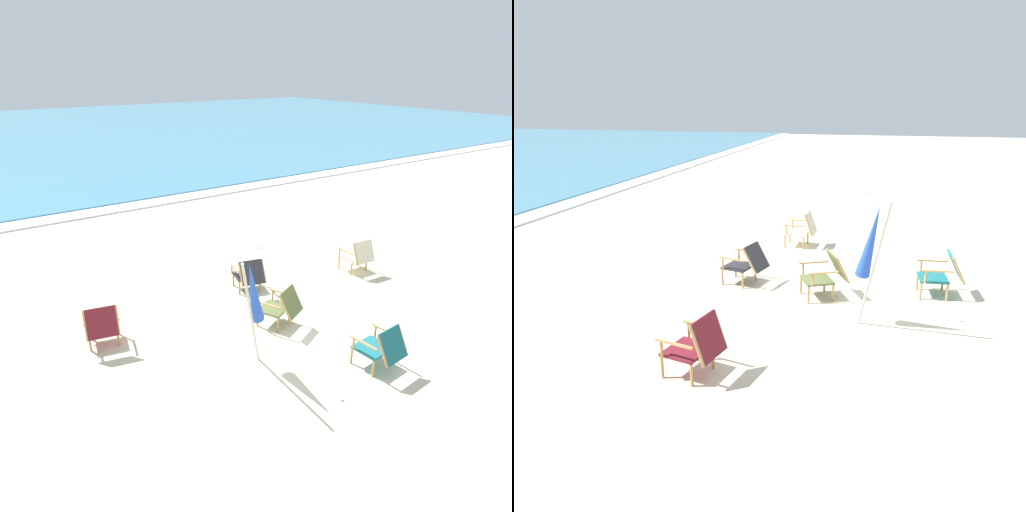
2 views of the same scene
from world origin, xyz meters
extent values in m
plane|color=beige|center=(0.00, 0.00, 0.00)|extent=(80.00, 80.00, 0.00)
cube|color=maroon|center=(-2.65, 1.63, 0.32)|extent=(0.61, 0.58, 0.04)
cube|color=maroon|center=(-2.72, 1.31, 0.57)|extent=(0.53, 0.31, 0.50)
cylinder|color=#AD7F4C|center=(-2.83, 1.89, 0.16)|extent=(0.04, 0.04, 0.32)
cylinder|color=#AD7F4C|center=(-2.38, 1.79, 0.16)|extent=(0.04, 0.04, 0.32)
cylinder|color=#AD7F4C|center=(-2.93, 1.47, 0.16)|extent=(0.04, 0.04, 0.32)
cylinder|color=#AD7F4C|center=(-2.47, 1.37, 0.16)|extent=(0.04, 0.04, 0.32)
cube|color=#AD7F4C|center=(-2.93, 1.67, 0.54)|extent=(0.15, 0.52, 0.02)
cylinder|color=#AD7F4C|center=(-2.89, 1.85, 0.43)|extent=(0.04, 0.04, 0.22)
cube|color=#AD7F4C|center=(-2.38, 1.55, 0.54)|extent=(0.15, 0.52, 0.02)
cylinder|color=#AD7F4C|center=(-2.34, 1.73, 0.43)|extent=(0.04, 0.04, 0.22)
cylinder|color=#AD7F4C|center=(-2.97, 1.37, 0.57)|extent=(0.08, 0.21, 0.50)
cylinder|color=#AD7F4C|center=(-2.48, 1.26, 0.57)|extent=(0.08, 0.21, 0.50)
cube|color=#196066|center=(0.75, -1.49, 0.32)|extent=(0.56, 0.52, 0.04)
cube|color=#196066|center=(0.78, -1.85, 0.55)|extent=(0.51, 0.31, 0.48)
cylinder|color=#AD7F4C|center=(0.50, -1.30, 0.16)|extent=(0.04, 0.04, 0.32)
cylinder|color=#AD7F4C|center=(0.96, -1.26, 0.16)|extent=(0.04, 0.04, 0.32)
cylinder|color=#AD7F4C|center=(0.53, -1.73, 0.16)|extent=(0.04, 0.04, 0.32)
cylinder|color=#AD7F4C|center=(1.00, -1.69, 0.16)|extent=(0.04, 0.04, 0.32)
cube|color=#AD7F4C|center=(0.47, -1.53, 0.54)|extent=(0.08, 0.53, 0.02)
cylinder|color=#AD7F4C|center=(0.45, -1.35, 0.43)|extent=(0.04, 0.04, 0.22)
cube|color=#AD7F4C|center=(1.03, -1.49, 0.54)|extent=(0.08, 0.53, 0.02)
cylinder|color=#AD7F4C|center=(1.01, -1.30, 0.43)|extent=(0.04, 0.04, 0.22)
cylinder|color=#AD7F4C|center=(0.52, -1.87, 0.55)|extent=(0.06, 0.28, 0.48)
cylinder|color=#AD7F4C|center=(1.03, -1.83, 0.55)|extent=(0.06, 0.28, 0.48)
cube|color=#515B33|center=(0.19, 0.44, 0.32)|extent=(0.68, 0.66, 0.04)
cube|color=#515B33|center=(0.34, 0.11, 0.55)|extent=(0.56, 0.46, 0.48)
cylinder|color=#AD7F4C|center=(-0.12, 0.53, 0.16)|extent=(0.04, 0.04, 0.32)
cylinder|color=#AD7F4C|center=(0.30, 0.73, 0.16)|extent=(0.04, 0.04, 0.32)
cylinder|color=#AD7F4C|center=(0.07, 0.14, 0.16)|extent=(0.04, 0.04, 0.32)
cylinder|color=#AD7F4C|center=(0.49, 0.34, 0.16)|extent=(0.04, 0.04, 0.32)
cube|color=#AD7F4C|center=(-0.06, 0.30, 0.54)|extent=(0.26, 0.49, 0.02)
cylinder|color=#AD7F4C|center=(-0.14, 0.47, 0.43)|extent=(0.04, 0.04, 0.22)
cube|color=#AD7F4C|center=(0.45, 0.54, 0.54)|extent=(0.26, 0.49, 0.02)
cylinder|color=#AD7F4C|center=(0.37, 0.71, 0.43)|extent=(0.04, 0.04, 0.22)
cylinder|color=#AD7F4C|center=(0.12, 0.00, 0.55)|extent=(0.16, 0.26, 0.48)
cylinder|color=#AD7F4C|center=(0.57, 0.22, 0.55)|extent=(0.16, 0.26, 0.48)
cube|color=#28282D|center=(0.57, 1.95, 0.32)|extent=(0.62, 0.59, 0.04)
cube|color=#28282D|center=(0.48, 1.58, 0.54)|extent=(0.55, 0.41, 0.47)
cylinder|color=#AD7F4C|center=(0.40, 2.21, 0.16)|extent=(0.04, 0.04, 0.32)
cylinder|color=#AD7F4C|center=(0.85, 2.10, 0.16)|extent=(0.04, 0.04, 0.32)
cylinder|color=#AD7F4C|center=(0.29, 1.79, 0.16)|extent=(0.04, 0.04, 0.32)
cylinder|color=#AD7F4C|center=(0.75, 1.68, 0.16)|extent=(0.04, 0.04, 0.32)
cube|color=#AD7F4C|center=(0.30, 2.00, 0.54)|extent=(0.17, 0.52, 0.02)
cylinder|color=#AD7F4C|center=(0.34, 2.18, 0.43)|extent=(0.04, 0.04, 0.22)
cube|color=#AD7F4C|center=(0.84, 1.86, 0.54)|extent=(0.17, 0.52, 0.02)
cylinder|color=#AD7F4C|center=(0.89, 2.04, 0.43)|extent=(0.04, 0.04, 0.22)
cylinder|color=#AD7F4C|center=(0.23, 1.65, 0.54)|extent=(0.11, 0.30, 0.47)
cylinder|color=#AD7F4C|center=(0.73, 1.52, 0.54)|extent=(0.11, 0.30, 0.47)
cube|color=beige|center=(3.20, 1.35, 0.32)|extent=(0.54, 0.50, 0.04)
cube|color=beige|center=(3.18, 1.02, 0.56)|extent=(0.50, 0.23, 0.50)
cylinder|color=#AD7F4C|center=(2.97, 1.58, 0.16)|extent=(0.04, 0.04, 0.32)
cylinder|color=#AD7F4C|center=(3.44, 1.56, 0.16)|extent=(0.04, 0.04, 0.32)
cylinder|color=#AD7F4C|center=(2.96, 1.15, 0.16)|extent=(0.04, 0.04, 0.32)
cylinder|color=#AD7F4C|center=(3.42, 1.12, 0.16)|extent=(0.04, 0.04, 0.32)
cube|color=#AD7F4C|center=(2.92, 1.34, 0.54)|extent=(0.06, 0.53, 0.02)
cylinder|color=#AD7F4C|center=(2.93, 1.53, 0.43)|extent=(0.04, 0.04, 0.22)
cube|color=#AD7F4C|center=(3.48, 1.32, 0.54)|extent=(0.06, 0.53, 0.02)
cylinder|color=#AD7F4C|center=(3.49, 1.51, 0.43)|extent=(0.04, 0.04, 0.22)
cylinder|color=#AD7F4C|center=(2.93, 1.03, 0.56)|extent=(0.05, 0.22, 0.50)
cylinder|color=#AD7F4C|center=(3.44, 1.01, 0.56)|extent=(0.05, 0.22, 0.50)
cylinder|color=#B7B2A8|center=(-0.95, -0.51, 1.00)|extent=(0.58, 0.42, 2.02)
cone|color=blue|center=(-0.86, -0.45, 1.35)|extent=(0.58, 0.50, 1.17)
sphere|color=#B7B2A8|center=(-0.69, -0.33, 2.00)|extent=(0.06, 0.06, 0.06)
camera|label=1|loc=(-4.30, -5.55, 4.54)|focal=32.00mm
camera|label=2|loc=(-7.76, -0.64, 3.28)|focal=35.00mm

